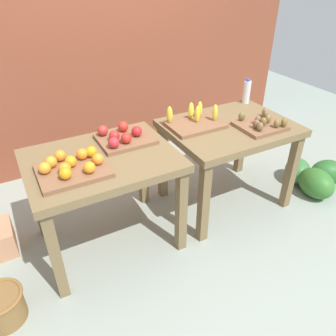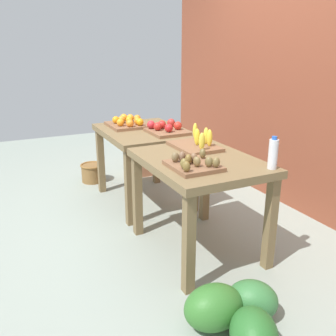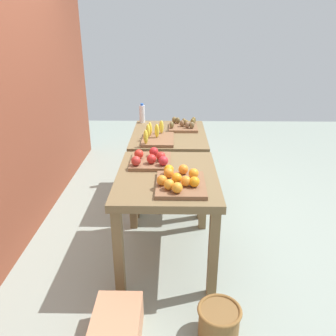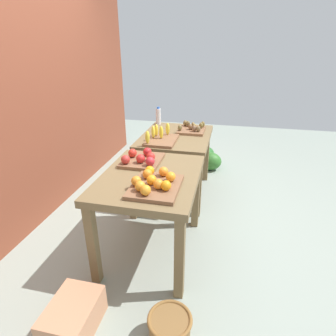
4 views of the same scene
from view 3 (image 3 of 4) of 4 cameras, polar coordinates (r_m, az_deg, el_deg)
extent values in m
plane|color=gray|center=(3.59, 0.03, -8.88)|extent=(8.00, 8.00, 0.00)
cube|color=brown|center=(3.39, -24.26, 14.32)|extent=(4.40, 0.12, 3.00)
cube|color=brown|center=(2.74, -0.17, -1.63)|extent=(1.04, 0.80, 0.06)
cube|color=brown|center=(2.56, 7.49, -13.97)|extent=(0.07, 0.07, 0.72)
cube|color=brown|center=(3.34, 5.86, -4.51)|extent=(0.07, 0.07, 0.72)
cube|color=brown|center=(2.58, -8.17, -13.79)|extent=(0.07, 0.07, 0.72)
cube|color=brown|center=(3.35, -5.84, -4.42)|extent=(0.07, 0.07, 0.72)
cube|color=brown|center=(3.79, 0.17, 5.37)|extent=(1.04, 0.80, 0.06)
cube|color=brown|center=(3.52, 5.60, -3.02)|extent=(0.07, 0.07, 0.72)
cube|color=brown|center=(4.36, 4.72, 2.23)|extent=(0.07, 0.07, 0.72)
cube|color=brown|center=(3.53, -5.48, -2.94)|extent=(0.07, 0.07, 0.72)
cube|color=brown|center=(4.37, -4.21, 2.29)|extent=(0.07, 0.07, 0.72)
cube|color=brown|center=(2.53, 2.13, -2.76)|extent=(0.44, 0.36, 0.03)
sphere|color=orange|center=(2.66, 2.56, -0.21)|extent=(0.09, 0.09, 0.08)
sphere|color=orange|center=(2.36, 1.53, -3.28)|extent=(0.10, 0.10, 0.08)
sphere|color=orange|center=(2.51, 1.44, -1.65)|extent=(0.09, 0.09, 0.08)
sphere|color=orange|center=(2.59, 0.12, -0.81)|extent=(0.10, 0.10, 0.08)
sphere|color=orange|center=(2.59, 4.26, -0.90)|extent=(0.09, 0.09, 0.08)
sphere|color=orange|center=(2.65, 0.14, -0.26)|extent=(0.11, 0.11, 0.08)
sphere|color=orange|center=(2.40, 0.17, -2.75)|extent=(0.08, 0.08, 0.08)
sphere|color=orange|center=(2.46, 2.99, -2.18)|extent=(0.11, 0.11, 0.08)
sphere|color=orange|center=(2.45, 4.39, -2.29)|extent=(0.10, 0.10, 0.08)
sphere|color=orange|center=(2.47, -1.02, -2.04)|extent=(0.10, 0.10, 0.08)
cube|color=brown|center=(2.96, -2.87, 1.15)|extent=(0.40, 0.34, 0.03)
sphere|color=red|center=(2.86, -2.75, 1.51)|extent=(0.09, 0.09, 0.08)
sphere|color=red|center=(3.02, -2.36, 2.72)|extent=(0.11, 0.11, 0.08)
sphere|color=red|center=(2.97, -4.85, 2.34)|extent=(0.09, 0.09, 0.08)
sphere|color=red|center=(2.82, -5.32, 1.19)|extent=(0.11, 0.11, 0.08)
sphere|color=red|center=(2.81, -0.77, 1.20)|extent=(0.09, 0.09, 0.08)
sphere|color=red|center=(2.91, -1.19, 1.96)|extent=(0.11, 0.11, 0.08)
cube|color=brown|center=(3.52, -1.68, 4.75)|extent=(0.44, 0.32, 0.03)
ellipsoid|color=yellow|center=(3.33, -3.71, 5.17)|extent=(0.06, 0.06, 0.14)
ellipsoid|color=yellow|center=(3.59, -3.00, 6.50)|extent=(0.06, 0.06, 0.14)
ellipsoid|color=yellow|center=(3.52, -3.32, 6.15)|extent=(0.05, 0.05, 0.14)
ellipsoid|color=yellow|center=(3.52, -1.86, 6.18)|extent=(0.07, 0.07, 0.14)
ellipsoid|color=yellow|center=(3.66, -1.10, 6.82)|extent=(0.06, 0.06, 0.14)
cube|color=brown|center=(3.95, 2.51, 6.76)|extent=(0.36, 0.32, 0.03)
ellipsoid|color=olive|center=(4.00, 2.66, 7.72)|extent=(0.07, 0.06, 0.07)
ellipsoid|color=brown|center=(4.07, 4.28, 7.93)|extent=(0.07, 0.07, 0.07)
ellipsoid|color=brown|center=(3.93, 3.06, 7.44)|extent=(0.07, 0.07, 0.07)
ellipsoid|color=brown|center=(3.85, 3.98, 7.09)|extent=(0.05, 0.06, 0.07)
ellipsoid|color=brown|center=(3.85, 0.63, 7.13)|extent=(0.07, 0.07, 0.07)
ellipsoid|color=brown|center=(4.04, 1.63, 7.88)|extent=(0.07, 0.07, 0.07)
ellipsoid|color=brown|center=(4.07, 1.06, 7.99)|extent=(0.06, 0.07, 0.07)
ellipsoid|color=brown|center=(3.92, 2.34, 7.40)|extent=(0.07, 0.07, 0.07)
ellipsoid|color=brown|center=(3.86, 3.21, 7.13)|extent=(0.07, 0.07, 0.07)
ellipsoid|color=brown|center=(4.01, 4.10, 7.71)|extent=(0.06, 0.06, 0.07)
cylinder|color=silver|center=(4.19, -4.31, 8.90)|extent=(0.07, 0.07, 0.21)
cylinder|color=blue|center=(4.17, -4.35, 10.45)|extent=(0.04, 0.04, 0.02)
ellipsoid|color=#296528|center=(5.03, 3.56, 2.28)|extent=(0.41, 0.38, 0.26)
ellipsoid|color=#36733A|center=(4.81, 1.61, 1.26)|extent=(0.39, 0.40, 0.25)
ellipsoid|color=#336F2A|center=(4.78, 4.70, 1.25)|extent=(0.30, 0.39, 0.28)
cylinder|color=brown|center=(2.46, 8.40, -24.01)|extent=(0.26, 0.26, 0.21)
torus|color=brown|center=(2.38, 8.56, -22.28)|extent=(0.29, 0.29, 0.02)
cube|color=tan|center=(2.42, -8.43, -24.60)|extent=(0.40, 0.30, 0.22)
camera|label=1|loc=(2.75, 47.70, 17.08)|focal=35.24mm
camera|label=2|loc=(6.14, 14.64, 19.52)|focal=40.14mm
camera|label=4|loc=(0.77, 46.64, 7.50)|focal=29.28mm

